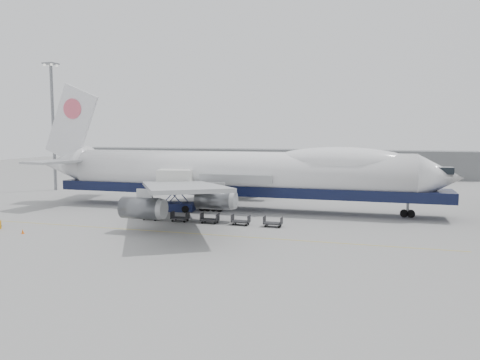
% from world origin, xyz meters
% --- Properties ---
extents(ground, '(260.00, 260.00, 0.00)m').
position_xyz_m(ground, '(0.00, 0.00, 0.00)').
color(ground, gray).
rests_on(ground, ground).
extents(apron_line, '(60.00, 0.15, 0.01)m').
position_xyz_m(apron_line, '(0.00, -6.00, 0.01)').
color(apron_line, gold).
rests_on(apron_line, ground).
extents(hangar, '(110.00, 8.00, 7.00)m').
position_xyz_m(hangar, '(-10.00, 70.00, 3.50)').
color(hangar, slate).
rests_on(hangar, ground).
extents(floodlight_mast, '(2.40, 2.40, 25.43)m').
position_xyz_m(floodlight_mast, '(-42.00, 24.00, 14.27)').
color(floodlight_mast, slate).
rests_on(floodlight_mast, ground).
extents(airliner, '(67.00, 55.30, 19.98)m').
position_xyz_m(airliner, '(0.64, 12.00, 5.62)').
color(airliner, white).
rests_on(airliner, ground).
extents(catering_truck, '(5.95, 4.54, 6.23)m').
position_xyz_m(catering_truck, '(-8.28, 8.05, 3.46)').
color(catering_truck, '#19214D').
rests_on(catering_truck, ground).
extents(traffic_cone, '(0.36, 0.36, 0.53)m').
position_xyz_m(traffic_cone, '(-18.98, -11.68, 0.25)').
color(traffic_cone, orange).
rests_on(traffic_cone, ground).
extents(dolly_0, '(2.30, 1.35, 1.30)m').
position_xyz_m(dolly_0, '(-8.49, 0.41, 0.53)').
color(dolly_0, '#2D2D30').
rests_on(dolly_0, ground).
extents(dolly_1, '(2.30, 1.35, 1.30)m').
position_xyz_m(dolly_1, '(-4.28, 0.41, 0.53)').
color(dolly_1, '#2D2D30').
rests_on(dolly_1, ground).
extents(dolly_2, '(2.30, 1.35, 1.30)m').
position_xyz_m(dolly_2, '(-0.06, 0.41, 0.53)').
color(dolly_2, '#2D2D30').
rests_on(dolly_2, ground).
extents(dolly_3, '(2.30, 1.35, 1.30)m').
position_xyz_m(dolly_3, '(4.15, 0.41, 0.53)').
color(dolly_3, '#2D2D30').
rests_on(dolly_3, ground).
extents(dolly_4, '(2.30, 1.35, 1.30)m').
position_xyz_m(dolly_4, '(8.36, 0.41, 0.53)').
color(dolly_4, '#2D2D30').
rests_on(dolly_4, ground).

